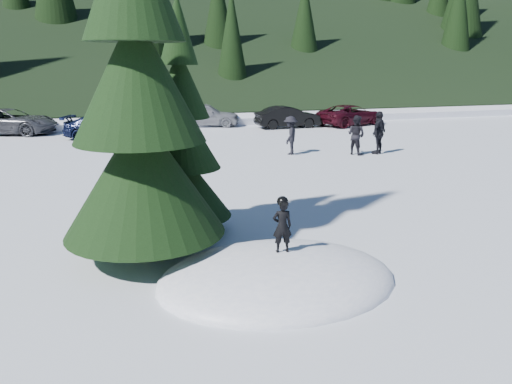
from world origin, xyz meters
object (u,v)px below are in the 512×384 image
object	(u,v)px
car_2	(10,122)
car_4	(204,115)
spruce_short	(182,144)
child_skier	(282,226)
adult_0	(356,135)
adult_1	(379,133)
spruce_tall	(138,94)
car_5	(288,117)
car_6	(350,115)
car_3	(106,127)
adult_2	(290,135)

from	to	relation	value
car_2	car_4	world-z (taller)	car_4
spruce_short	car_2	world-z (taller)	spruce_short
child_skier	adult_0	size ratio (longest dim) A/B	0.59
adult_0	car_2	distance (m)	18.84
adult_1	car_2	bearing A→B (deg)	-69.48
car_2	spruce_tall	bearing A→B (deg)	-145.69
car_2	car_5	size ratio (longest dim) A/B	1.28
car_5	spruce_tall	bearing A→B (deg)	149.82
adult_0	car_5	bearing A→B (deg)	-30.45
adult_0	car_4	world-z (taller)	adult_0
adult_1	car_6	size ratio (longest dim) A/B	0.40
spruce_short	child_skier	world-z (taller)	spruce_short
car_4	car_5	xyz separation A→B (m)	(4.68, -2.10, -0.08)
spruce_tall	car_6	world-z (taller)	spruce_tall
car_2	car_4	size ratio (longest dim) A/B	1.18
adult_1	car_3	world-z (taller)	adult_1
car_2	car_6	distance (m)	19.83
spruce_tall	car_5	size ratio (longest dim) A/B	2.19
child_skier	adult_1	world-z (taller)	adult_1
child_skier	car_2	size ratio (longest dim) A/B	0.20
spruce_short	adult_0	xyz separation A→B (m)	(8.64, 7.91, -1.26)
spruce_short	adult_0	bearing A→B (deg)	42.50
spruce_tall	car_4	world-z (taller)	spruce_tall
adult_0	adult_2	distance (m)	2.82
car_3	car_5	world-z (taller)	car_5
spruce_short	child_skier	distance (m)	3.49
child_skier	adult_2	world-z (taller)	adult_2
adult_2	car_6	bearing A→B (deg)	171.20
adult_1	car_4	bearing A→B (deg)	-99.66
spruce_short	car_4	bearing A→B (deg)	77.55
spruce_tall	car_4	bearing A→B (deg)	75.73
adult_2	car_3	distance (m)	10.10
spruce_short	adult_1	bearing A→B (deg)	38.84
spruce_tall	child_skier	bearing A→B (deg)	-34.37
car_3	car_6	distance (m)	14.78
spruce_tall	adult_2	world-z (taller)	spruce_tall
car_2	child_skier	bearing A→B (deg)	-141.18
adult_1	car_5	distance (m)	9.31
spruce_tall	adult_2	xyz separation A→B (m)	(6.94, 10.15, -2.50)
spruce_tall	adult_2	distance (m)	12.55
spruce_tall	car_3	world-z (taller)	spruce_tall
car_2	car_4	bearing A→B (deg)	-69.99
car_2	car_5	world-z (taller)	car_2
adult_1	car_3	xyz separation A→B (m)	(-11.26, 7.68, -0.31)
spruce_short	car_6	size ratio (longest dim) A/B	1.17
spruce_short	child_skier	bearing A→B (deg)	-65.78
car_2	adult_0	bearing A→B (deg)	-106.96
adult_0	adult_2	world-z (taller)	adult_0
car_3	car_2	bearing A→B (deg)	75.60
spruce_short	adult_2	distance (m)	10.66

